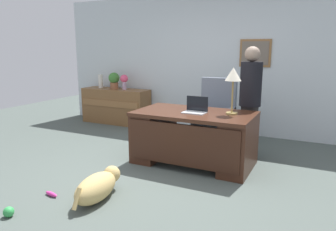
# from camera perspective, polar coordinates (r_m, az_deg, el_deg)

# --- Properties ---
(ground_plane) EXTENTS (12.00, 12.00, 0.00)m
(ground_plane) POSITION_cam_1_polar(r_m,az_deg,el_deg) (4.41, -2.75, -10.21)
(ground_plane) COLOR #4C5651
(back_wall) EXTENTS (7.00, 0.16, 2.70)m
(back_wall) POSITION_cam_1_polar(r_m,az_deg,el_deg) (6.48, 8.51, 9.08)
(back_wall) COLOR silver
(back_wall) RESTS_ON ground_plane
(desk) EXTENTS (1.68, 0.95, 0.76)m
(desk) POSITION_cam_1_polar(r_m,az_deg,el_deg) (4.65, 4.51, -3.68)
(desk) COLOR #422316
(desk) RESTS_ON ground_plane
(credenza) EXTENTS (1.54, 0.50, 0.77)m
(credenza) POSITION_cam_1_polar(r_m,az_deg,el_deg) (7.27, -9.22, 1.68)
(credenza) COLOR brown
(credenza) RESTS_ON ground_plane
(armchair) EXTENTS (0.60, 0.59, 1.16)m
(armchair) POSITION_cam_1_polar(r_m,az_deg,el_deg) (5.50, 8.42, -0.27)
(armchair) COLOR slate
(armchair) RESTS_ON ground_plane
(person_standing) EXTENTS (0.32, 0.32, 1.68)m
(person_standing) POSITION_cam_1_polar(r_m,az_deg,el_deg) (4.97, 14.35, 2.42)
(person_standing) COLOR #262323
(person_standing) RESTS_ON ground_plane
(dog_lying) EXTENTS (0.34, 0.83, 0.30)m
(dog_lying) POSITION_cam_1_polar(r_m,az_deg,el_deg) (3.73, -12.36, -12.18)
(dog_lying) COLOR tan
(dog_lying) RESTS_ON ground_plane
(laptop) EXTENTS (0.32, 0.22, 0.22)m
(laptop) POSITION_cam_1_polar(r_m,az_deg,el_deg) (4.55, 4.93, 1.22)
(laptop) COLOR #B2B5BA
(laptop) RESTS_ON desk
(desk_lamp) EXTENTS (0.22, 0.22, 0.64)m
(desk_lamp) POSITION_cam_1_polar(r_m,az_deg,el_deg) (4.45, 11.51, 6.67)
(desk_lamp) COLOR #9E8447
(desk_lamp) RESTS_ON desk
(vase_with_flowers) EXTENTS (0.17, 0.17, 0.32)m
(vase_with_flowers) POSITION_cam_1_polar(r_m,az_deg,el_deg) (7.05, -7.80, 6.23)
(vase_with_flowers) COLOR #B797B5
(vase_with_flowers) RESTS_ON credenza
(vase_empty) EXTENTS (0.10, 0.10, 0.31)m
(vase_empty) POSITION_cam_1_polar(r_m,az_deg,el_deg) (7.43, -11.88, 6.00)
(vase_empty) COLOR silver
(vase_empty) RESTS_ON credenza
(potted_plant) EXTENTS (0.24, 0.24, 0.36)m
(potted_plant) POSITION_cam_1_polar(r_m,az_deg,el_deg) (7.21, -9.56, 6.26)
(potted_plant) COLOR brown
(potted_plant) RESTS_ON credenza
(dog_toy_ball) EXTENTS (0.11, 0.11, 0.11)m
(dog_toy_ball) POSITION_cam_1_polar(r_m,az_deg,el_deg) (3.71, -26.47, -15.09)
(dog_toy_ball) COLOR green
(dog_toy_ball) RESTS_ON ground_plane
(dog_toy_bone) EXTENTS (0.20, 0.08, 0.05)m
(dog_toy_bone) POSITION_cam_1_polar(r_m,az_deg,el_deg) (4.00, -20.03, -12.98)
(dog_toy_bone) COLOR #D8338C
(dog_toy_bone) RESTS_ON ground_plane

